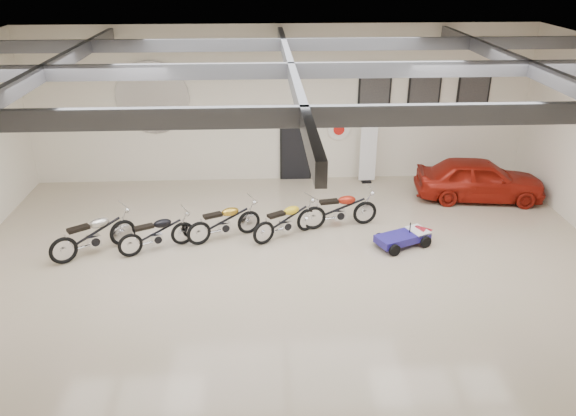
{
  "coord_description": "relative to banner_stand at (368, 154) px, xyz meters",
  "views": [
    {
      "loc": [
        -0.66,
        -11.59,
        6.98
      ],
      "look_at": [
        0.0,
        1.2,
        1.1
      ],
      "focal_mm": 35.0,
      "sensor_mm": 36.0,
      "label": 1
    }
  ],
  "objects": [
    {
      "name": "banner_stand",
      "position": [
        0.0,
        0.0,
        0.0
      ],
      "size": [
        0.54,
        0.23,
        1.96
      ],
      "primitive_type": null,
      "rotation": [
        0.0,
        0.0,
        0.03
      ],
      "color": "white",
      "rests_on": "floor"
    },
    {
      "name": "go_kart",
      "position": [
        0.28,
        -4.35,
        -0.67
      ],
      "size": [
        1.91,
        1.41,
        0.63
      ],
      "primitive_type": null,
      "rotation": [
        0.0,
        0.0,
        0.41
      ],
      "color": "navy",
      "rests_on": "floor"
    },
    {
      "name": "oil_sign",
      "position": [
        -0.92,
        0.45,
        0.72
      ],
      "size": [
        0.72,
        0.1,
        0.72
      ],
      "primitive_type": null,
      "color": "white",
      "rests_on": "back_wall"
    },
    {
      "name": "motorcycle_red",
      "position": [
        -1.34,
        -3.21,
        -0.43
      ],
      "size": [
        2.19,
        1.02,
        1.1
      ],
      "primitive_type": null,
      "rotation": [
        0.0,
        0.0,
        0.18
      ],
      "color": "silver",
      "rests_on": "floor"
    },
    {
      "name": "motorcycle_black",
      "position": [
        -6.16,
        -4.31,
        -0.48
      ],
      "size": [
        2.01,
        1.38,
        1.01
      ],
      "primitive_type": null,
      "rotation": [
        0.0,
        0.0,
        0.45
      ],
      "color": "silver",
      "rests_on": "floor"
    },
    {
      "name": "ceiling",
      "position": [
        -2.82,
        -5.5,
        4.02
      ],
      "size": [
        16.0,
        12.0,
        0.01
      ],
      "primitive_type": "cube",
      "color": "gray",
      "rests_on": "back_wall"
    },
    {
      "name": "motorcycle_yellow",
      "position": [
        -2.85,
        -3.76,
        -0.47
      ],
      "size": [
        2.01,
        1.56,
        1.03
      ],
      "primitive_type": null,
      "rotation": [
        0.0,
        0.0,
        0.55
      ],
      "color": "silver",
      "rests_on": "floor"
    },
    {
      "name": "motorcycle_gold",
      "position": [
        -4.48,
        -3.78,
        -0.46
      ],
      "size": [
        2.09,
        1.41,
        1.05
      ],
      "primitive_type": null,
      "rotation": [
        0.0,
        0.0,
        0.43
      ],
      "color": "silver",
      "rests_on": "floor"
    },
    {
      "name": "vintage_car",
      "position": [
        3.18,
        -1.5,
        -0.33
      ],
      "size": [
        2.0,
        3.97,
        1.3
      ],
      "primitive_type": "imported",
      "rotation": [
        0.0,
        0.0,
        1.45
      ],
      "color": "#9A190E",
      "rests_on": "floor"
    },
    {
      "name": "logo_plaque",
      "position": [
        -6.82,
        0.45,
        1.82
      ],
      "size": [
        2.3,
        0.06,
        1.16
      ],
      "primitive_type": null,
      "color": "silver",
      "rests_on": "back_wall"
    },
    {
      "name": "poster_right",
      "position": [
        3.38,
        0.46,
        2.12
      ],
      "size": [
        1.05,
        0.08,
        1.35
      ],
      "primitive_type": null,
      "color": "black",
      "rests_on": "back_wall"
    },
    {
      "name": "poster_left",
      "position": [
        0.18,
        0.46,
        2.12
      ],
      "size": [
        1.05,
        0.08,
        1.35
      ],
      "primitive_type": null,
      "color": "black",
      "rests_on": "back_wall"
    },
    {
      "name": "ceiling_beams",
      "position": [
        -2.82,
        -5.5,
        3.77
      ],
      "size": [
        15.8,
        11.8,
        0.32
      ],
      "primitive_type": null,
      "color": "#525359",
      "rests_on": "ceiling"
    },
    {
      "name": "door",
      "position": [
        -2.32,
        0.45,
        0.07
      ],
      "size": [
        0.92,
        0.08,
        2.1
      ],
      "primitive_type": "cube",
      "color": "black",
      "rests_on": "back_wall"
    },
    {
      "name": "poster_mid",
      "position": [
        1.78,
        0.46,
        2.12
      ],
      "size": [
        1.05,
        0.08,
        1.35
      ],
      "primitive_type": null,
      "color": "black",
      "rests_on": "back_wall"
    },
    {
      "name": "floor",
      "position": [
        -2.82,
        -5.5,
        -0.98
      ],
      "size": [
        16.0,
        12.0,
        0.01
      ],
      "primitive_type": "cube",
      "color": "tan",
      "rests_on": "ground"
    },
    {
      "name": "back_wall",
      "position": [
        -2.82,
        0.5,
        1.52
      ],
      "size": [
        16.0,
        0.02,
        5.0
      ],
      "primitive_type": "cube",
      "color": "silver",
      "rests_on": "floor"
    },
    {
      "name": "motorcycle_silver",
      "position": [
        -7.7,
        -4.43,
        -0.42
      ],
      "size": [
        2.16,
        1.81,
        1.13
      ],
      "primitive_type": null,
      "rotation": [
        0.0,
        0.0,
        0.62
      ],
      "color": "silver",
      "rests_on": "floor"
    }
  ]
}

